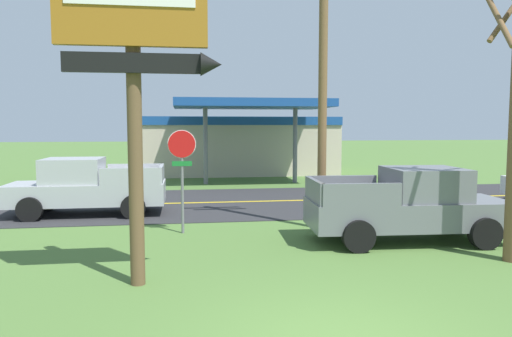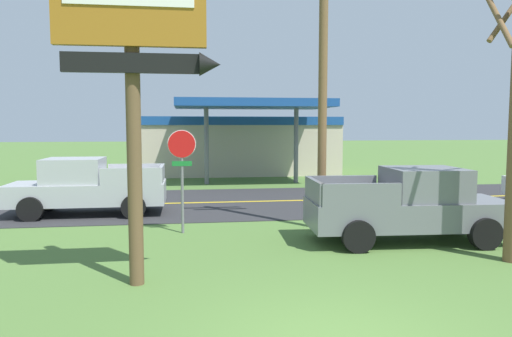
# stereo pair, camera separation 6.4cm
# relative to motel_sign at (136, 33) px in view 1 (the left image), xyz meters

# --- Properties ---
(road_asphalt) EXTENTS (140.00, 8.00, 0.02)m
(road_asphalt) POSITION_rel_motel_sign_xyz_m (2.96, 9.91, -4.75)
(road_asphalt) COLOR #2B2B2D
(road_asphalt) RESTS_ON ground
(road_centre_line) EXTENTS (126.00, 0.20, 0.01)m
(road_centre_line) POSITION_rel_motel_sign_xyz_m (2.96, 9.91, -4.73)
(road_centre_line) COLOR gold
(road_centre_line) RESTS_ON road_asphalt
(motel_sign) EXTENTS (3.02, 0.54, 6.88)m
(motel_sign) POSITION_rel_motel_sign_xyz_m (0.00, 0.00, 0.00)
(motel_sign) COLOR brown
(motel_sign) RESTS_ON ground
(stop_sign) EXTENTS (0.80, 0.08, 2.95)m
(stop_sign) POSITION_rel_motel_sign_xyz_m (0.79, 4.55, -2.73)
(stop_sign) COLOR slate
(stop_sign) RESTS_ON ground
(utility_pole) EXTENTS (2.10, 0.26, 8.99)m
(utility_pole) POSITION_rel_motel_sign_xyz_m (4.89, 4.62, 0.07)
(utility_pole) COLOR brown
(utility_pole) RESTS_ON ground
(gas_station) EXTENTS (12.00, 11.50, 4.40)m
(gas_station) POSITION_rel_motel_sign_xyz_m (4.37, 21.91, -2.81)
(gas_station) COLOR beige
(gas_station) RESTS_ON ground
(pickup_grey_parked_on_lawn) EXTENTS (5.30, 2.46, 1.96)m
(pickup_grey_parked_on_lawn) POSITION_rel_motel_sign_xyz_m (6.74, 2.67, -3.79)
(pickup_grey_parked_on_lawn) COLOR slate
(pickup_grey_parked_on_lawn) RESTS_ON ground
(pickup_silver_on_road) EXTENTS (5.20, 2.24, 1.96)m
(pickup_silver_on_road) POSITION_rel_motel_sign_xyz_m (-2.50, 7.91, -3.79)
(pickup_silver_on_road) COLOR #A8AAAF
(pickup_silver_on_road) RESTS_ON ground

